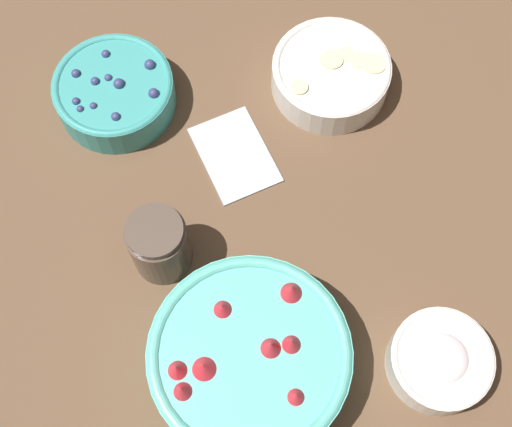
# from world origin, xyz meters

# --- Properties ---
(ground_plane) EXTENTS (4.00, 4.00, 0.00)m
(ground_plane) POSITION_xyz_m (0.00, 0.00, 0.00)
(ground_plane) COLOR brown
(bowl_strawberries) EXTENTS (0.24, 0.24, 0.10)m
(bowl_strawberries) POSITION_xyz_m (-0.14, 0.01, 0.05)
(bowl_strawberries) COLOR #56B7A8
(bowl_strawberries) RESTS_ON ground_plane
(bowl_blueberries) EXTENTS (0.17, 0.17, 0.06)m
(bowl_blueberries) POSITION_xyz_m (0.27, 0.12, 0.03)
(bowl_blueberries) COLOR teal
(bowl_blueberries) RESTS_ON ground_plane
(bowl_bananas) EXTENTS (0.17, 0.17, 0.05)m
(bowl_bananas) POSITION_xyz_m (0.24, -0.18, 0.03)
(bowl_bananas) COLOR silver
(bowl_bananas) RESTS_ON ground_plane
(bowl_cream) EXTENTS (0.12, 0.12, 0.06)m
(bowl_cream) POSITION_xyz_m (-0.18, -0.21, 0.03)
(bowl_cream) COLOR silver
(bowl_cream) RESTS_ON ground_plane
(jar_chocolate) EXTENTS (0.08, 0.08, 0.10)m
(jar_chocolate) POSITION_xyz_m (0.03, 0.10, 0.05)
(jar_chocolate) COLOR #4C3D33
(jar_chocolate) RESTS_ON ground_plane
(napkin) EXTENTS (0.15, 0.12, 0.01)m
(napkin) POSITION_xyz_m (0.16, -0.02, 0.00)
(napkin) COLOR #B2BCC6
(napkin) RESTS_ON ground_plane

